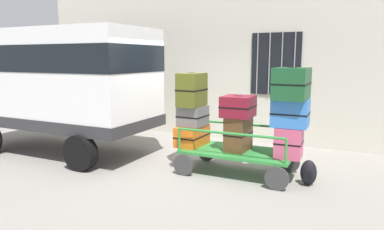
# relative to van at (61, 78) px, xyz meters

# --- Properties ---
(ground_plane) EXTENTS (40.00, 40.00, 0.00)m
(ground_plane) POSITION_rel_van_xyz_m (3.09, 0.36, -1.69)
(ground_plane) COLOR gray
(building_wall) EXTENTS (12.00, 0.38, 5.00)m
(building_wall) POSITION_rel_van_xyz_m (3.09, 2.99, 0.81)
(building_wall) COLOR beige
(building_wall) RESTS_ON ground
(van) EXTENTS (4.31, 2.02, 2.75)m
(van) POSITION_rel_van_xyz_m (0.00, 0.00, 0.00)
(van) COLOR white
(van) RESTS_ON ground
(luggage_cart) EXTENTS (2.11, 1.11, 0.45)m
(luggage_cart) POSITION_rel_van_xyz_m (4.14, 0.20, -1.33)
(luggage_cart) COLOR #2D8438
(luggage_cart) RESTS_ON ground
(cart_railing) EXTENTS (1.99, 0.97, 0.43)m
(cart_railing) POSITION_rel_van_xyz_m (4.14, 0.20, -0.89)
(cart_railing) COLOR #2D8438
(cart_railing) RESTS_ON luggage_cart
(suitcase_left_bottom) EXTENTS (0.48, 0.76, 0.39)m
(suitcase_left_bottom) POSITION_rel_van_xyz_m (3.20, 0.20, -1.05)
(suitcase_left_bottom) COLOR orange
(suitcase_left_bottom) RESTS_ON luggage_cart
(suitcase_left_middle) EXTENTS (0.49, 0.55, 0.38)m
(suitcase_left_middle) POSITION_rel_van_xyz_m (3.20, 0.23, -0.66)
(suitcase_left_middle) COLOR slate
(suitcase_left_middle) RESTS_ON suitcase_left_bottom
(suitcase_left_top) EXTENTS (0.42, 0.60, 0.64)m
(suitcase_left_top) POSITION_rel_van_xyz_m (3.20, 0.18, -0.15)
(suitcase_left_top) COLOR #4C5119
(suitcase_left_top) RESTS_ON suitcase_left_middle
(suitcase_midleft_bottom) EXTENTS (0.40, 0.61, 0.64)m
(suitcase_midleft_bottom) POSITION_rel_van_xyz_m (4.14, 0.23, -0.93)
(suitcase_midleft_bottom) COLOR brown
(suitcase_midleft_bottom) RESTS_ON luggage_cart
(suitcase_midleft_middle) EXTENTS (0.56, 0.59, 0.38)m
(suitcase_midleft_middle) POSITION_rel_van_xyz_m (4.14, 0.19, -0.42)
(suitcase_midleft_middle) COLOR maroon
(suitcase_midleft_middle) RESTS_ON suitcase_midleft_bottom
(suitcase_center_bottom) EXTENTS (0.47, 0.50, 0.54)m
(suitcase_center_bottom) POSITION_rel_van_xyz_m (5.07, 0.17, -0.98)
(suitcase_center_bottom) COLOR #CC4C72
(suitcase_center_bottom) RESTS_ON luggage_cart
(suitcase_center_middle) EXTENTS (0.62, 0.54, 0.47)m
(suitcase_center_middle) POSITION_rel_van_xyz_m (5.07, 0.19, -0.48)
(suitcase_center_middle) COLOR #3372C6
(suitcase_center_middle) RESTS_ON suitcase_center_bottom
(suitcase_center_top) EXTENTS (0.55, 0.74, 0.54)m
(suitcase_center_top) POSITION_rel_van_xyz_m (5.07, 0.18, 0.03)
(suitcase_center_top) COLOR #194C28
(suitcase_center_top) RESTS_ON suitcase_center_middle
(backpack) EXTENTS (0.27, 0.22, 0.44)m
(backpack) POSITION_rel_van_xyz_m (5.42, 0.15, -1.48)
(backpack) COLOR black
(backpack) RESTS_ON ground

